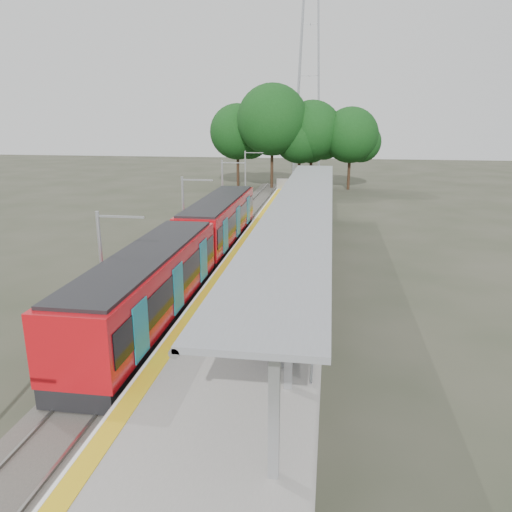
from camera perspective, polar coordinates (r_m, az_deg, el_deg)
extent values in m
plane|color=#474438|center=(15.26, -5.14, -21.16)|extent=(200.00, 200.00, 0.00)
cube|color=#59544C|center=(33.93, -4.71, 0.30)|extent=(3.00, 70.00, 0.24)
cube|color=gray|center=(33.12, 2.88, 0.63)|extent=(6.00, 50.00, 1.00)
cube|color=#C79117|center=(33.32, -1.48, 1.65)|extent=(0.60, 50.00, 0.02)
cube|color=#9EA0A5|center=(57.35, 5.39, 8.17)|extent=(6.00, 0.10, 1.20)
cube|color=black|center=(22.37, -12.04, -6.94)|extent=(2.50, 13.50, 0.70)
cube|color=#B50C13|center=(21.81, -12.28, -3.05)|extent=(2.65, 13.50, 2.50)
cube|color=black|center=(21.79, -12.29, -2.93)|extent=(2.72, 12.96, 1.20)
cube|color=black|center=(21.43, -12.49, 0.24)|extent=(2.40, 12.82, 0.15)
cube|color=#0C6A7E|center=(21.42, -8.85, -3.64)|extent=(0.04, 1.30, 2.00)
cylinder|color=black|center=(18.60, -17.12, -13.25)|extent=(2.20, 0.70, 0.70)
cube|color=black|center=(35.24, -4.17, 1.79)|extent=(2.50, 13.50, 0.70)
cube|color=#B50C13|center=(34.89, -4.22, 4.34)|extent=(2.65, 13.50, 2.50)
cube|color=black|center=(34.88, -4.22, 4.42)|extent=(2.72, 12.96, 1.20)
cube|color=black|center=(34.66, -4.26, 6.45)|extent=(2.40, 12.83, 0.15)
cube|color=#0C6A7E|center=(34.65, -2.02, 4.04)|extent=(0.04, 1.30, 2.00)
cylinder|color=black|center=(30.89, -6.05, -0.86)|extent=(2.20, 0.70, 0.70)
cube|color=black|center=(28.29, -7.31, 1.01)|extent=(2.30, 0.80, 2.40)
cube|color=#9EA0A5|center=(11.78, 2.09, -17.21)|extent=(0.25, 0.25, 3.50)
cube|color=#9EA0A5|center=(15.27, 3.79, -9.06)|extent=(0.25, 0.25, 3.50)
cube|color=#9EA0A5|center=(18.97, 4.81, -4.01)|extent=(0.25, 0.25, 3.50)
cube|color=#9EA0A5|center=(22.77, 5.48, -0.63)|extent=(0.25, 0.25, 3.50)
cube|color=#9EA0A5|center=(26.62, 5.96, 1.78)|extent=(0.25, 0.25, 3.50)
cube|color=#9EA0A5|center=(30.52, 6.31, 3.58)|extent=(0.25, 0.25, 3.50)
cube|color=#9EA0A5|center=(34.44, 6.59, 4.97)|extent=(0.25, 0.25, 3.50)
cube|color=#9EA0A5|center=(38.37, 6.81, 6.08)|extent=(0.25, 0.25, 3.50)
cube|color=#9EA0A5|center=(42.32, 6.99, 6.98)|extent=(0.25, 0.25, 3.50)
cube|color=#9EA0A5|center=(46.28, 7.14, 7.73)|extent=(0.25, 0.25, 3.50)
cube|color=gray|center=(28.23, 5.44, 6.40)|extent=(3.20, 38.00, 0.16)
cylinder|color=#9EA0A5|center=(28.37, 2.29, 6.34)|extent=(0.24, 38.00, 0.24)
cube|color=silver|center=(17.29, 6.66, -8.06)|extent=(0.05, 3.70, 2.20)
cube|color=silver|center=(21.01, 7.05, -3.67)|extent=(0.05, 3.70, 2.20)
cube|color=silver|center=(28.68, 7.51, 1.62)|extent=(0.05, 3.70, 2.20)
cube|color=silver|center=(32.57, 7.66, 3.33)|extent=(0.05, 3.70, 2.20)
cube|color=silver|center=(40.43, 7.88, 5.74)|extent=(0.05, 3.70, 2.20)
cube|color=silver|center=(44.37, 7.95, 6.63)|extent=(0.05, 3.70, 2.20)
cylinder|color=#382316|center=(67.18, -2.08, 9.99)|extent=(0.36, 0.36, 4.72)
sphere|color=#144816|center=(66.87, -2.12, 14.01)|extent=(7.17, 7.17, 7.17)
cylinder|color=#382316|center=(63.91, 1.83, 10.16)|extent=(0.36, 0.36, 5.74)
sphere|color=#144816|center=(63.61, 1.87, 15.31)|extent=(8.73, 8.73, 8.73)
cylinder|color=#382316|center=(64.69, 4.94, 9.56)|extent=(0.36, 0.36, 4.37)
sphere|color=#144816|center=(64.36, 5.03, 13.43)|extent=(6.64, 6.64, 6.64)
cylinder|color=#382316|center=(65.03, 6.28, 9.78)|extent=(0.36, 0.36, 4.87)
sphere|color=#144816|center=(64.71, 6.41, 14.08)|extent=(7.41, 7.41, 7.41)
cylinder|color=#382316|center=(65.06, 10.57, 9.46)|extent=(0.36, 0.36, 4.52)
sphere|color=#144816|center=(64.73, 10.77, 13.43)|extent=(6.86, 6.86, 6.86)
cylinder|color=#9EA0A5|center=(21.98, -17.15, -2.02)|extent=(0.16, 0.16, 5.40)
cube|color=#9EA0A5|center=(20.96, -15.22, 4.35)|extent=(2.00, 0.08, 0.08)
cylinder|color=#9EA0A5|center=(32.85, -8.27, 4.30)|extent=(0.16, 0.16, 5.40)
cube|color=#9EA0A5|center=(32.17, -6.72, 8.63)|extent=(2.00, 0.08, 0.08)
cylinder|color=#9EA0A5|center=(44.30, -3.85, 7.39)|extent=(0.16, 0.16, 5.40)
cube|color=#9EA0A5|center=(43.80, -2.61, 10.61)|extent=(2.00, 0.08, 0.08)
cylinder|color=#9EA0A5|center=(55.98, -1.23, 9.18)|extent=(0.16, 0.16, 5.40)
cube|color=#9EA0A5|center=(55.59, -0.21, 11.72)|extent=(2.00, 0.08, 0.08)
cube|color=#100D45|center=(17.49, 2.89, -10.45)|extent=(0.59, 1.48, 0.06)
cube|color=#100D45|center=(17.38, 2.26, -9.57)|extent=(0.22, 1.43, 0.53)
cube|color=#9EA0A5|center=(17.08, 2.68, -11.96)|extent=(0.39, 0.10, 0.42)
cube|color=#9EA0A5|center=(18.10, 3.06, -10.28)|extent=(0.39, 0.10, 0.42)
cube|color=#100D45|center=(31.64, 7.28, 1.49)|extent=(0.68, 1.41, 0.05)
cube|color=#100D45|center=(31.57, 6.97, 1.98)|extent=(0.34, 1.34, 0.50)
cube|color=#9EA0A5|center=(31.16, 7.24, 0.87)|extent=(0.37, 0.13, 0.40)
cube|color=#9EA0A5|center=(32.21, 7.29, 1.37)|extent=(0.37, 0.13, 0.40)
cube|color=#100D45|center=(36.06, 6.58, 3.37)|extent=(0.76, 1.58, 0.06)
cube|color=#100D45|center=(36.01, 6.27, 3.85)|extent=(0.38, 1.50, 0.56)
cube|color=#9EA0A5|center=(35.52, 6.53, 2.79)|extent=(0.41, 0.14, 0.45)
cube|color=#9EA0A5|center=(36.71, 6.61, 3.21)|extent=(0.41, 0.14, 0.45)
cylinder|color=#C5B990|center=(22.71, 2.05, -3.38)|extent=(0.37, 0.37, 1.40)
cube|color=red|center=(22.45, 2.07, -1.35)|extent=(0.33, 0.13, 0.23)
cylinder|color=#C5B990|center=(31.75, 4.97, 2.34)|extent=(0.43, 0.43, 1.60)
cube|color=red|center=(31.54, 5.01, 4.04)|extent=(0.38, 0.13, 0.27)
cylinder|color=#9EA0A5|center=(25.69, 4.58, -1.79)|extent=(0.44, 0.44, 0.84)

